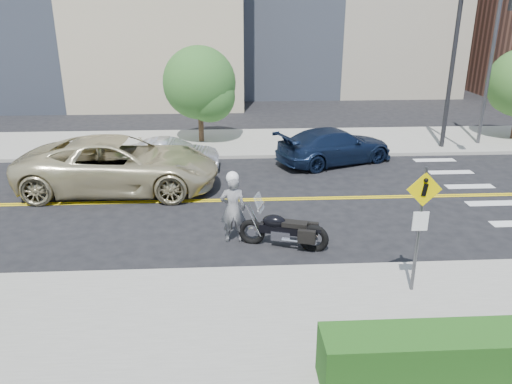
{
  "coord_description": "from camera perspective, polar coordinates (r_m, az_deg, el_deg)",
  "views": [
    {
      "loc": [
        -0.0,
        -16.21,
        6.38
      ],
      "look_at": [
        0.77,
        -2.43,
        1.2
      ],
      "focal_mm": 35.0,
      "sensor_mm": 36.0,
      "label": 1
    }
  ],
  "objects": [
    {
      "name": "lamp_post",
      "position": [
        25.78,
        25.32,
        13.72
      ],
      "size": [
        0.16,
        0.16,
        8.0
      ],
      "primitive_type": "cylinder",
      "color": "#4C4C51",
      "rests_on": "sidewalk_far"
    },
    {
      "name": "traffic_light",
      "position": [
        23.58,
        22.7,
        14.91
      ],
      "size": [
        0.28,
        4.5,
        7.0
      ],
      "color": "black",
      "rests_on": "sidewalk_far"
    },
    {
      "name": "motorcyclist",
      "position": [
        14.05,
        -2.65,
        -1.74
      ],
      "size": [
        0.73,
        0.48,
        2.11
      ],
      "rotation": [
        0.0,
        0.0,
        3.13
      ],
      "color": "#ACACB1",
      "rests_on": "ground"
    },
    {
      "name": "parked_car_blue",
      "position": [
        21.63,
        8.99,
        5.23
      ],
      "size": [
        5.57,
        3.88,
        1.5
      ],
      "primitive_type": "imported",
      "rotation": [
        0.0,
        0.0,
        1.96
      ],
      "color": "#152441",
      "rests_on": "ground"
    },
    {
      "name": "ground_plane",
      "position": [
        17.42,
        -2.99,
        -0.95
      ],
      "size": [
        120.0,
        120.0,
        0.0
      ],
      "primitive_type": "plane",
      "color": "black",
      "rests_on": "ground"
    },
    {
      "name": "parked_car_silver",
      "position": [
        20.75,
        -9.63,
        4.2
      ],
      "size": [
        3.85,
        1.38,
        1.27
      ],
      "primitive_type": "imported",
      "rotation": [
        0.0,
        0.0,
        1.56
      ],
      "color": "silver",
      "rests_on": "ground"
    },
    {
      "name": "sidewalk_far",
      "position": [
        24.53,
        -3.12,
        5.65
      ],
      "size": [
        60.0,
        5.0,
        0.15
      ],
      "primitive_type": "cube",
      "color": "#9E9B91",
      "rests_on": "ground_plane"
    },
    {
      "name": "suv",
      "position": [
        18.69,
        -15.32,
        3.05
      ],
      "size": [
        7.19,
        3.5,
        1.97
      ],
      "primitive_type": "imported",
      "rotation": [
        0.0,
        0.0,
        1.54
      ],
      "color": "beige",
      "rests_on": "ground"
    },
    {
      "name": "tree_far_a",
      "position": [
        24.1,
        -6.5,
        12.29
      ],
      "size": [
        3.42,
        3.42,
        4.68
      ],
      "rotation": [
        0.0,
        0.0,
        -0.25
      ],
      "color": "#382619",
      "rests_on": "ground"
    },
    {
      "name": "pedestrian_sign",
      "position": [
        11.62,
        18.28,
        -2.88
      ],
      "size": [
        0.78,
        0.08,
        3.0
      ],
      "color": "#4C4C51",
      "rests_on": "sidewalk_near"
    },
    {
      "name": "motorcycle",
      "position": [
        13.84,
        3.16,
        -3.46
      ],
      "size": [
        2.58,
        1.45,
        1.5
      ],
      "primitive_type": null,
      "rotation": [
        0.0,
        0.0,
        -0.3
      ],
      "color": "black",
      "rests_on": "ground"
    },
    {
      "name": "sidewalk_near",
      "position": [
        10.75,
        -2.7,
        -15.37
      ],
      "size": [
        60.0,
        5.0,
        0.15
      ],
      "primitive_type": "cube",
      "color": "#9E9B91",
      "rests_on": "ground_plane"
    }
  ]
}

